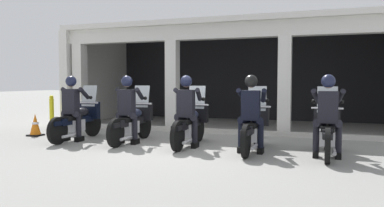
# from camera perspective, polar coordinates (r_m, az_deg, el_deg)

# --- Properties ---
(ground_plane) EXTENTS (80.00, 80.00, 0.00)m
(ground_plane) POSITION_cam_1_polar(r_m,az_deg,el_deg) (11.09, 4.47, -4.12)
(ground_plane) COLOR gray
(station_building) EXTENTS (11.08, 4.26, 3.28)m
(station_building) POSITION_cam_1_polar(r_m,az_deg,el_deg) (12.95, 7.54, 6.22)
(station_building) COLOR black
(station_building) RESTS_ON ground
(kerb_strip) EXTENTS (10.58, 0.24, 0.12)m
(kerb_strip) POSITION_cam_1_polar(r_m,az_deg,el_deg) (10.43, 4.48, -4.27)
(kerb_strip) COLOR #B7B5AD
(kerb_strip) RESTS_ON ground
(motorcycle_far_left) EXTENTS (0.62, 2.04, 1.35)m
(motorcycle_far_left) POSITION_cam_1_polar(r_m,az_deg,el_deg) (9.71, -16.88, -2.36)
(motorcycle_far_left) COLOR black
(motorcycle_far_left) RESTS_ON ground
(police_officer_far_left) EXTENTS (0.63, 0.61, 1.58)m
(police_officer_far_left) POSITION_cam_1_polar(r_m,az_deg,el_deg) (9.45, -17.94, 0.13)
(police_officer_far_left) COLOR black
(police_officer_far_left) RESTS_ON ground
(motorcycle_left) EXTENTS (0.62, 2.04, 1.35)m
(motorcycle_left) POSITION_cam_1_polar(r_m,az_deg,el_deg) (9.03, -8.97, -2.68)
(motorcycle_left) COLOR black
(motorcycle_left) RESTS_ON ground
(police_officer_left) EXTENTS (0.63, 0.61, 1.58)m
(police_officer_left) POSITION_cam_1_polar(r_m,az_deg,el_deg) (8.74, -9.88, -0.01)
(police_officer_left) COLOR black
(police_officer_left) RESTS_ON ground
(motorcycle_center) EXTENTS (0.62, 2.04, 1.35)m
(motorcycle_center) POSITION_cam_1_polar(r_m,az_deg,el_deg) (8.45, -0.19, -3.05)
(motorcycle_center) COLOR black
(motorcycle_center) RESTS_ON ground
(police_officer_center) EXTENTS (0.63, 0.61, 1.58)m
(police_officer_center) POSITION_cam_1_polar(r_m,az_deg,el_deg) (8.15, -0.86, -0.20)
(police_officer_center) COLOR black
(police_officer_center) RESTS_ON ground
(motorcycle_right) EXTENTS (0.62, 2.04, 1.35)m
(motorcycle_right) POSITION_cam_1_polar(r_m,az_deg,el_deg) (7.92, 9.38, -3.54)
(motorcycle_right) COLOR black
(motorcycle_right) RESTS_ON ground
(police_officer_right) EXTENTS (0.63, 0.61, 1.58)m
(police_officer_right) POSITION_cam_1_polar(r_m,az_deg,el_deg) (7.60, 9.04, -0.51)
(police_officer_right) COLOR black
(police_officer_right) RESTS_ON ground
(motorcycle_far_right) EXTENTS (0.62, 2.04, 1.35)m
(motorcycle_far_right) POSITION_cam_1_polar(r_m,az_deg,el_deg) (7.79, 20.00, -3.82)
(motorcycle_far_right) COLOR black
(motorcycle_far_right) RESTS_ON ground
(police_officer_far_right) EXTENTS (0.63, 0.61, 1.58)m
(police_officer_far_right) POSITION_cam_1_polar(r_m,az_deg,el_deg) (7.46, 20.09, -0.74)
(police_officer_far_right) COLOR black
(police_officer_far_right) RESTS_ON ground
(traffic_cone_flank) EXTENTS (0.34, 0.34, 0.59)m
(traffic_cone_flank) POSITION_cam_1_polar(r_m,az_deg,el_deg) (10.77, -22.89, -3.06)
(traffic_cone_flank) COLOR black
(traffic_cone_flank) RESTS_ON ground
(bollard_kerbside) EXTENTS (0.14, 0.14, 1.01)m
(bollard_kerbside) POSITION_cam_1_polar(r_m,az_deg,el_deg) (12.86, -20.70, -1.05)
(bollard_kerbside) COLOR yellow
(bollard_kerbside) RESTS_ON ground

